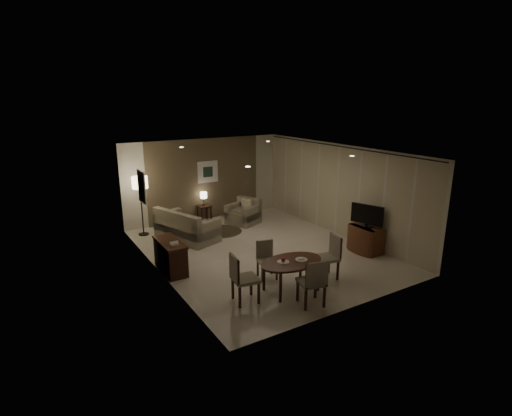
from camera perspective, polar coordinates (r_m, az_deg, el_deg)
room_shell at (r=10.75m, az=-0.56°, el=1.27°), size 5.50×7.00×2.70m
taupe_accent at (r=13.42m, az=-7.31°, el=4.08°), size 3.96×0.03×2.70m
curtain_wall at (r=12.01m, az=11.51°, el=2.36°), size 0.08×6.70×2.58m
curtain_rod at (r=11.78m, az=11.87°, el=8.61°), size 0.03×6.80×0.03m
art_back_frame at (r=13.39m, az=-6.91°, el=5.16°), size 0.72×0.03×0.72m
art_back_canvas at (r=13.38m, az=-6.88°, el=5.15°), size 0.34×0.01×0.34m
art_left_frame at (r=10.32m, az=-16.02°, el=2.91°), size 0.03×0.60×0.80m
art_left_canvas at (r=10.33m, az=-15.94°, el=2.92°), size 0.01×0.46×0.64m
downlight_nl at (r=7.92m, az=-1.17°, el=5.92°), size 0.10×0.10×0.01m
downlight_nr at (r=9.61m, az=13.55°, el=7.23°), size 0.10×0.10×0.01m
downlight_fl at (r=11.15m, az=-10.59°, el=8.52°), size 0.10×0.10×0.01m
downlight_fr at (r=12.41m, az=1.72°, el=9.49°), size 0.10×0.10×0.01m
console_desk at (r=9.72m, az=-12.12°, el=-6.75°), size 0.48×1.20×0.75m
telephone at (r=9.30m, az=-11.65°, el=-4.95°), size 0.20×0.14×0.09m
tv_cabinet at (r=11.08m, az=15.40°, el=-4.28°), size 0.48×0.90×0.70m
flat_tv at (r=10.86m, az=15.59°, el=-0.98°), size 0.36×0.85×0.60m
dining_table at (r=8.66m, az=5.04°, el=-9.62°), size 1.43×0.89×0.67m
chair_near at (r=8.09m, az=7.90°, el=-10.33°), size 0.58×0.58×1.00m
chair_far at (r=9.14m, az=1.61°, el=-7.52°), size 0.50×0.50×0.85m
chair_left at (r=8.12m, az=-1.51°, el=-10.02°), size 0.56×0.56×1.01m
chair_right at (r=9.25m, az=9.97°, el=-6.97°), size 0.57×0.57×1.01m
plate_a at (r=8.46m, az=3.90°, el=-7.69°), size 0.26×0.26×0.02m
plate_b at (r=8.61m, az=6.49°, el=-7.33°), size 0.26×0.26×0.02m
fruit_apple at (r=8.44m, az=3.91°, el=-7.36°), size 0.09×0.09×0.09m
napkin at (r=8.60m, az=6.49°, el=-7.19°), size 0.12×0.08×0.03m
round_rug at (r=12.38m, az=-4.94°, el=-3.31°), size 1.25×1.25×0.01m
sofa at (r=11.74m, az=-9.85°, el=-2.30°), size 2.09×1.53×0.89m
armchair at (r=12.99m, az=-1.85°, el=-0.50°), size 1.14×1.17×0.80m
side_table at (r=13.40m, az=-7.40°, el=-0.73°), size 0.42×0.42×0.53m
table_lamp at (r=13.27m, az=-7.49°, el=1.42°), size 0.22×0.22×0.50m
floor_lamp at (r=12.26m, az=-16.02°, el=0.25°), size 0.45×0.45×1.78m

